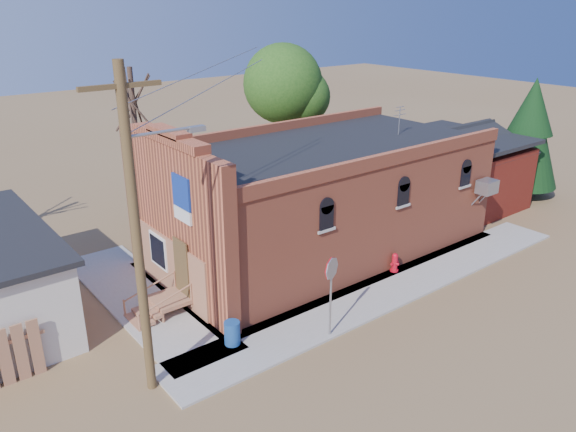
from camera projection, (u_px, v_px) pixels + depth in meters
ground at (383, 312)px, 19.75m from camera, size 120.00×120.00×0.00m
sidewalk_south at (392, 288)px, 21.26m from camera, size 19.00×2.20×0.08m
sidewalk_west at (143, 299)px, 20.51m from camera, size 2.60×10.00×0.08m
brick_bar at (317, 199)px, 23.89m from camera, size 16.40×7.97×6.30m
red_shed at (458, 162)px, 29.60m from camera, size 5.40×6.40×4.30m
utility_pole at (138, 231)px, 14.22m from camera, size 3.12×0.26×9.00m
tree_bare_near at (133, 101)px, 25.43m from camera, size 2.80×2.80×7.65m
tree_leafy at (283, 84)px, 30.99m from camera, size 4.40×4.40×8.15m
evergreen_tree at (529, 130)px, 30.29m from camera, size 3.60×3.60×6.50m
fire_hydrant at (395, 262)px, 22.39m from camera, size 0.46×0.45×0.78m
stop_sign at (331, 276)px, 17.50m from camera, size 0.72×0.33×2.76m
trash_barrel at (232, 333)px, 17.63m from camera, size 0.55×0.55×0.78m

